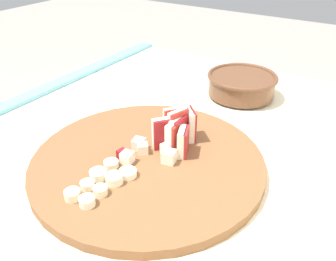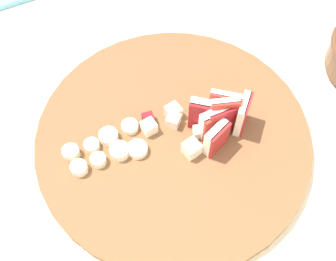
% 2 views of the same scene
% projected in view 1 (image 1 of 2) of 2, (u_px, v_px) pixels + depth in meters
% --- Properties ---
extents(cutting_board, '(0.40, 0.40, 0.02)m').
position_uv_depth(cutting_board, '(148.00, 162.00, 0.62)').
color(cutting_board, brown).
rests_on(cutting_board, tiled_countertop).
extents(apple_wedge_fan, '(0.09, 0.07, 0.07)m').
position_uv_depth(apple_wedge_fan, '(178.00, 131.00, 0.63)').
color(apple_wedge_fan, '#B22D23').
rests_on(apple_wedge_fan, cutting_board).
extents(apple_dice_pile, '(0.08, 0.09, 0.02)m').
position_uv_depth(apple_dice_pile, '(146.00, 152.00, 0.61)').
color(apple_dice_pile, '#EFE5CC').
rests_on(apple_dice_pile, cutting_board).
extents(banana_slice_rows, '(0.12, 0.07, 0.01)m').
position_uv_depth(banana_slice_rows, '(102.00, 182.00, 0.55)').
color(banana_slice_rows, '#F4EAC6').
rests_on(banana_slice_rows, cutting_board).
extents(ceramic_bowl, '(0.17, 0.17, 0.06)m').
position_uv_depth(ceramic_bowl, '(242.00, 84.00, 0.85)').
color(ceramic_bowl, brown).
rests_on(ceramic_bowl, tiled_countertop).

